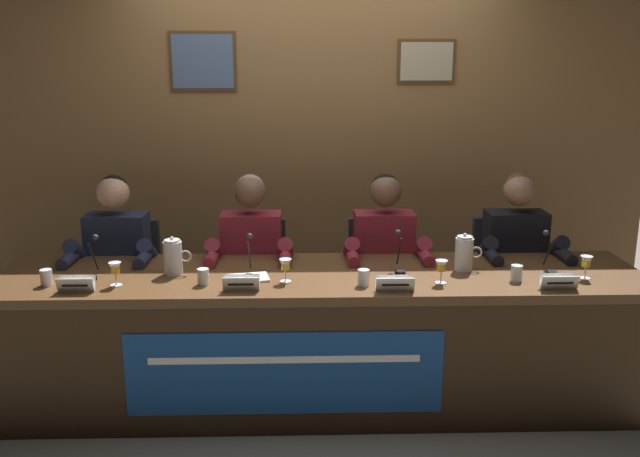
{
  "coord_description": "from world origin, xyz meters",
  "views": [
    {
      "loc": [
        -0.1,
        -3.49,
        1.88
      ],
      "look_at": [
        0.0,
        0.0,
        1.0
      ],
      "focal_mm": 37.74,
      "sensor_mm": 36.0,
      "label": 1
    }
  ],
  "objects": [
    {
      "name": "wall_back_panelled",
      "position": [
        -0.0,
        1.26,
        1.3
      ],
      "size": [
        4.73,
        0.14,
        2.6
      ],
      "color": "brown",
      "rests_on": "ground_plane"
    },
    {
      "name": "chair_far_left",
      "position": [
        -1.21,
        0.58,
        0.43
      ],
      "size": [
        0.44,
        0.45,
        0.89
      ],
      "color": "black",
      "rests_on": "ground_plane"
    },
    {
      "name": "panelist_center_left",
      "position": [
        -0.4,
        0.38,
        0.71
      ],
      "size": [
        0.51,
        0.48,
        1.22
      ],
      "color": "black",
      "rests_on": "ground_plane"
    },
    {
      "name": "chair_far_right",
      "position": [
        1.21,
        0.58,
        0.43
      ],
      "size": [
        0.44,
        0.45,
        0.89
      ],
      "color": "black",
      "rests_on": "ground_plane"
    },
    {
      "name": "water_pitcher_right_side",
      "position": [
        0.8,
        0.04,
        0.85
      ],
      "size": [
        0.15,
        0.1,
        0.21
      ],
      "color": "silver",
      "rests_on": "conference_table"
    },
    {
      "name": "water_cup_far_right",
      "position": [
        1.03,
        -0.16,
        0.79
      ],
      "size": [
        0.06,
        0.06,
        0.08
      ],
      "color": "silver",
      "rests_on": "conference_table"
    },
    {
      "name": "microphone_far_left",
      "position": [
        -1.21,
        -0.05,
        0.83
      ],
      "size": [
        0.06,
        0.17,
        0.22
      ],
      "color": "black",
      "rests_on": "conference_table"
    },
    {
      "name": "conference_table",
      "position": [
        -0.0,
        -0.11,
        0.52
      ],
      "size": [
        3.53,
        0.79,
        0.75
      ],
      "color": "brown",
      "rests_on": "ground_plane"
    },
    {
      "name": "juice_glass_center_right",
      "position": [
        0.62,
        -0.19,
        0.84
      ],
      "size": [
        0.06,
        0.06,
        0.12
      ],
      "color": "white",
      "rests_on": "conference_table"
    },
    {
      "name": "chair_center_right",
      "position": [
        0.4,
        0.58,
        0.43
      ],
      "size": [
        0.44,
        0.45,
        0.89
      ],
      "color": "black",
      "rests_on": "ground_plane"
    },
    {
      "name": "juice_glass_center_left",
      "position": [
        -0.18,
        -0.14,
        0.84
      ],
      "size": [
        0.06,
        0.06,
        0.12
      ],
      "color": "white",
      "rests_on": "conference_table"
    },
    {
      "name": "panelist_center_right",
      "position": [
        0.4,
        0.38,
        0.71
      ],
      "size": [
        0.51,
        0.48,
        1.22
      ],
      "color": "black",
      "rests_on": "ground_plane"
    },
    {
      "name": "nameplate_far_left",
      "position": [
        -1.23,
        -0.27,
        0.79
      ],
      "size": [
        0.18,
        0.06,
        0.08
      ],
      "color": "white",
      "rests_on": "conference_table"
    },
    {
      "name": "water_cup_far_left",
      "position": [
        -1.41,
        -0.17,
        0.79
      ],
      "size": [
        0.06,
        0.06,
        0.08
      ],
      "color": "silver",
      "rests_on": "conference_table"
    },
    {
      "name": "panelist_far_left",
      "position": [
        -1.21,
        0.38,
        0.71
      ],
      "size": [
        0.51,
        0.48,
        1.22
      ],
      "color": "black",
      "rests_on": "ground_plane"
    },
    {
      "name": "nameplate_far_right",
      "position": [
        1.2,
        -0.3,
        0.79
      ],
      "size": [
        0.19,
        0.06,
        0.08
      ],
      "color": "white",
      "rests_on": "conference_table"
    },
    {
      "name": "panelist_far_right",
      "position": [
        1.21,
        0.38,
        0.71
      ],
      "size": [
        0.51,
        0.48,
        1.22
      ],
      "color": "black",
      "rests_on": "ground_plane"
    },
    {
      "name": "water_pitcher_left_side",
      "position": [
        -0.79,
        0.01,
        0.85
      ],
      "size": [
        0.15,
        0.1,
        0.21
      ],
      "color": "silver",
      "rests_on": "conference_table"
    },
    {
      "name": "document_stack_center_left",
      "position": [
        -0.38,
        -0.09,
        0.76
      ],
      "size": [
        0.24,
        0.19,
        0.01
      ],
      "color": "white",
      "rests_on": "conference_table"
    },
    {
      "name": "nameplate_center_right",
      "position": [
        0.37,
        -0.31,
        0.79
      ],
      "size": [
        0.19,
        0.06,
        0.08
      ],
      "color": "white",
      "rests_on": "conference_table"
    },
    {
      "name": "juice_glass_far_right",
      "position": [
        1.4,
        -0.13,
        0.84
      ],
      "size": [
        0.06,
        0.06,
        0.12
      ],
      "color": "white",
      "rests_on": "conference_table"
    },
    {
      "name": "microphone_far_right",
      "position": [
        1.25,
        -0.02,
        0.83
      ],
      "size": [
        0.06,
        0.17,
        0.22
      ],
      "color": "black",
      "rests_on": "conference_table"
    },
    {
      "name": "water_cup_center_left",
      "position": [
        -0.61,
        -0.18,
        0.79
      ],
      "size": [
        0.06,
        0.06,
        0.08
      ],
      "color": "silver",
      "rests_on": "conference_table"
    },
    {
      "name": "chair_center_left",
      "position": [
        -0.4,
        0.58,
        0.43
      ],
      "size": [
        0.44,
        0.45,
        0.89
      ],
      "color": "black",
      "rests_on": "ground_plane"
    },
    {
      "name": "water_cup_center_right",
      "position": [
        0.22,
        -0.21,
        0.79
      ],
      "size": [
        0.06,
        0.06,
        0.08
      ],
      "color": "silver",
      "rests_on": "conference_table"
    },
    {
      "name": "microphone_center_right",
      "position": [
        0.43,
        0.01,
        0.83
      ],
      "size": [
        0.06,
        0.17,
        0.22
      ],
      "color": "black",
      "rests_on": "conference_table"
    },
    {
      "name": "nameplate_center_left",
      "position": [
        -0.4,
        -0.28,
        0.79
      ],
      "size": [
        0.18,
        0.06,
        0.08
      ],
      "color": "white",
      "rests_on": "conference_table"
    },
    {
      "name": "juice_glass_far_left",
      "position": [
        -1.05,
        -0.18,
        0.84
      ],
      "size": [
        0.06,
        0.06,
        0.12
      ],
      "color": "white",
      "rests_on": "conference_table"
    },
    {
      "name": "ground_plane",
      "position": [
        0.0,
        0.0,
        0.0
      ],
      "size": [
        12.0,
        12.0,
        0.0
      ],
      "primitive_type": "plane",
      "color": "gray"
    },
    {
      "name": "microphone_center_left",
      "position": [
        -0.38,
        -0.04,
        0.83
      ],
      "size": [
        0.06,
        0.17,
        0.22
      ],
      "color": "black",
      "rests_on": "conference_table"
    }
  ]
}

